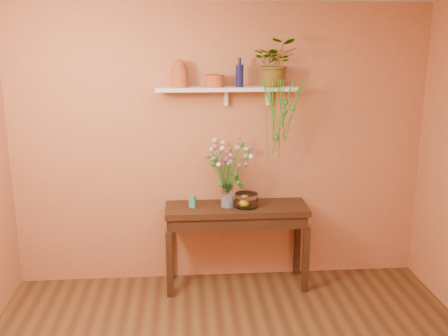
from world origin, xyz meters
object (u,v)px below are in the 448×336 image
at_px(spider_plant, 275,63).
at_px(glass_vase, 227,196).
at_px(glass_bowl, 246,201).
at_px(bouquet, 228,161).
at_px(sideboard, 237,218).
at_px(blue_bottle, 240,75).
at_px(terracotta_jug, 180,74).

distance_m(spider_plant, glass_vase, 1.32).
xyz_separation_m(spider_plant, glass_bowl, (-0.27, -0.12, -1.28)).
distance_m(spider_plant, bouquet, 1.00).
bearing_deg(bouquet, sideboard, 0.63).
bearing_deg(bouquet, blue_bottle, 35.70).
height_order(sideboard, glass_vase, glass_vase).
bearing_deg(terracotta_jug, spider_plant, -0.16).
height_order(terracotta_jug, bouquet, terracotta_jug).
relative_size(glass_vase, bouquet, 0.45).
relative_size(blue_bottle, spider_plant, 0.60).
bearing_deg(sideboard, glass_vase, -170.91).
distance_m(blue_bottle, bouquet, 0.79).
height_order(spider_plant, glass_bowl, spider_plant).
distance_m(terracotta_jug, glass_bowl, 1.33).
relative_size(blue_bottle, bouquet, 0.49).
relative_size(glass_vase, glass_bowl, 1.11).
height_order(spider_plant, glass_vase, spider_plant).
bearing_deg(glass_vase, bouquet, 74.49).
xyz_separation_m(terracotta_jug, spider_plant, (0.87, -0.00, 0.10)).
distance_m(sideboard, glass_bowl, 0.20).
bearing_deg(spider_plant, bouquet, -168.19).
bearing_deg(glass_vase, glass_bowl, -4.81).
bearing_deg(bouquet, terracotta_jug, 167.52).
relative_size(terracotta_jug, spider_plant, 0.57).
xyz_separation_m(sideboard, glass_vase, (-0.09, -0.01, 0.22)).
distance_m(blue_bottle, glass_bowl, 1.17).
distance_m(blue_bottle, spider_plant, 0.34).
relative_size(sideboard, blue_bottle, 5.16).
bearing_deg(blue_bottle, spider_plant, 1.57).
xyz_separation_m(terracotta_jug, bouquet, (0.43, -0.09, -0.79)).
distance_m(terracotta_jug, glass_vase, 1.22).
xyz_separation_m(blue_bottle, spider_plant, (0.32, 0.01, 0.11)).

